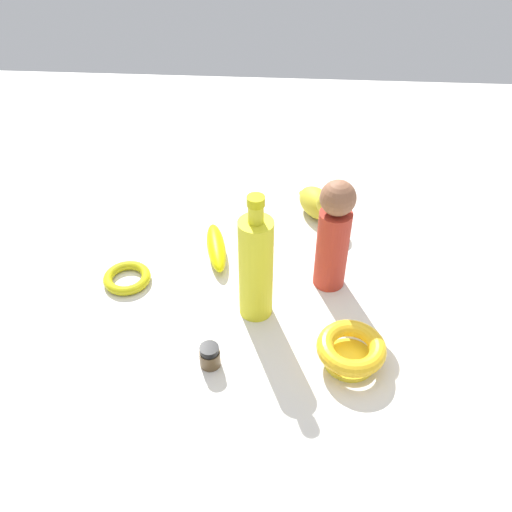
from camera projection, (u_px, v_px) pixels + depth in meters
The scene contains 8 objects.
ground at pixel (256, 271), 1.08m from camera, with size 2.00×2.00×0.00m, color silver.
bangle at pixel (127, 278), 1.06m from camera, with size 0.09×0.09×0.02m, color gold.
bottle_tall at pixel (256, 267), 0.93m from camera, with size 0.06×0.06×0.25m.
cat_figurine at pixel (320, 202), 1.20m from camera, with size 0.14×0.11×0.09m.
banana at pixel (216, 247), 1.11m from camera, with size 0.15×0.04×0.04m, color #D2CE08.
bowl at pixel (351, 350), 0.89m from camera, with size 0.12×0.12×0.05m.
nail_polish_jar at pixel (210, 356), 0.89m from camera, with size 0.04×0.04×0.04m.
person_figure_adult at pixel (334, 235), 0.98m from camera, with size 0.06×0.06×0.23m.
Camera 1 is at (0.81, 0.06, 0.72)m, focal length 37.69 mm.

